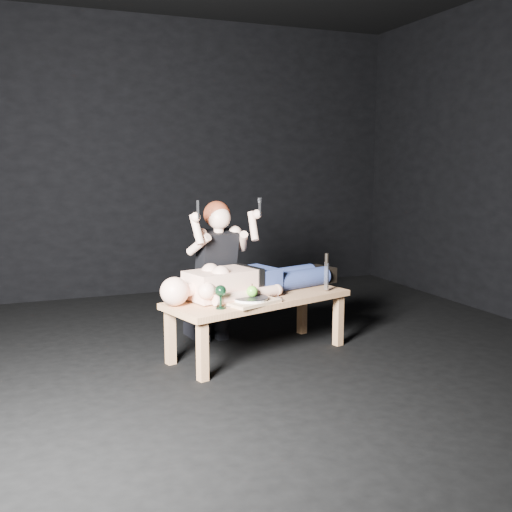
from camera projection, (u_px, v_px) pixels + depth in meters
name	position (u px, v px, depth m)	size (l,w,h in m)	color
ground	(268.00, 354.00, 4.52)	(5.00, 5.00, 0.00)	black
back_wall	(182.00, 158.00, 6.59)	(5.00, 5.00, 0.00)	black
table	(258.00, 325.00, 4.48)	(1.42, 0.53, 0.45)	tan
lying_man	(254.00, 276.00, 4.54)	(1.40, 0.43, 0.26)	beige
kneeling_woman	(213.00, 270.00, 4.75)	(0.63, 0.71, 1.18)	black
serving_tray	(250.00, 302.00, 4.23)	(0.38, 0.27, 0.02)	tan
plate	(250.00, 299.00, 4.23)	(0.25, 0.25, 0.02)	white
apple	(252.00, 291.00, 4.24)	(0.08, 0.08, 0.08)	#5CA424
goblet	(221.00, 297.00, 4.06)	(0.08, 0.08, 0.17)	black
fork_flat	(235.00, 307.00, 4.09)	(0.01, 0.15, 0.01)	#B2B2B7
knife_flat	(280.00, 298.00, 4.38)	(0.01, 0.15, 0.01)	#B2B2B7
spoon_flat	(272.00, 298.00, 4.39)	(0.01, 0.15, 0.01)	#B2B2B7
carving_knife	(326.00, 272.00, 4.61)	(0.04, 0.04, 0.30)	#B2B2B7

